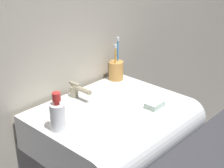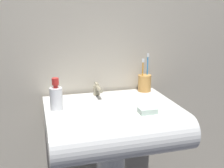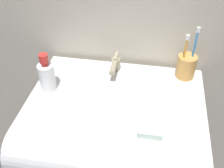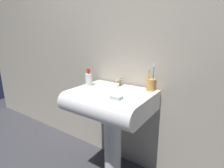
{
  "view_description": "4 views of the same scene",
  "coord_description": "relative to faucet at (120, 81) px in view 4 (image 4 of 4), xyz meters",
  "views": [
    {
      "loc": [
        -0.95,
        -0.9,
        1.49
      ],
      "look_at": [
        0.01,
        -0.02,
        0.92
      ],
      "focal_mm": 55.0,
      "sensor_mm": 36.0,
      "label": 1
    },
    {
      "loc": [
        -0.35,
        -1.25,
        1.28
      ],
      "look_at": [
        0.01,
        0.0,
        0.92
      ],
      "focal_mm": 45.0,
      "sensor_mm": 36.0,
      "label": 2
    },
    {
      "loc": [
        0.11,
        -0.76,
        1.49
      ],
      "look_at": [
        -0.02,
        -0.01,
        0.88
      ],
      "focal_mm": 45.0,
      "sensor_mm": 36.0,
      "label": 3
    },
    {
      "loc": [
        0.75,
        -1.11,
        1.23
      ],
      "look_at": [
        -0.0,
        -0.01,
        0.87
      ],
      "focal_mm": 28.0,
      "sensor_mm": 36.0,
      "label": 4
    }
  ],
  "objects": [
    {
      "name": "wall_back",
      "position": [
        0.03,
        0.11,
        0.35
      ],
      "size": [
        5.0,
        0.05,
        2.4
      ],
      "primitive_type": "cube",
      "color": "#B7AD99",
      "rests_on": "ground"
    },
    {
      "name": "sink_pedestal",
      "position": [
        0.03,
        -0.16,
        -0.52
      ],
      "size": [
        0.15,
        0.15,
        0.65
      ],
      "primitive_type": "cylinder",
      "color": "white",
      "rests_on": "ground"
    },
    {
      "name": "sink_basin",
      "position": [
        0.03,
        -0.21,
        -0.12
      ],
      "size": [
        0.64,
        0.53,
        0.16
      ],
      "color": "white",
      "rests_on": "sink_pedestal"
    },
    {
      "name": "faucet",
      "position": [
        0.0,
        0.0,
        0.0
      ],
      "size": [
        0.04,
        0.13,
        0.07
      ],
      "color": "tan",
      "rests_on": "sink_basin"
    },
    {
      "name": "toothbrush_cup",
      "position": [
        0.28,
        0.02,
        0.01
      ],
      "size": [
        0.07,
        0.07,
        0.22
      ],
      "color": "#D19347",
      "rests_on": "sink_basin"
    },
    {
      "name": "soap_bottle",
      "position": [
        -0.23,
        -0.15,
        0.02
      ],
      "size": [
        0.06,
        0.06,
        0.15
      ],
      "color": "white",
      "rests_on": "sink_basin"
    },
    {
      "name": "bar_soap",
      "position": [
        0.16,
        -0.31,
        -0.03
      ],
      "size": [
        0.08,
        0.05,
        0.02
      ],
      "primitive_type": "cube",
      "color": "silver",
      "rests_on": "sink_basin"
    }
  ]
}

